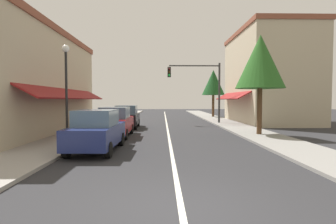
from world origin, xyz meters
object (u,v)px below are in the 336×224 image
object	(u,v)px
parked_car_nearest_left	(97,131)
traffic_signal_mast_arm	(201,82)
parked_car_second_left	(115,122)
parked_car_third_left	(127,117)
tree_right_near	(260,62)
tree_right_far	(213,83)
street_lamp_left_near	(66,78)

from	to	relation	value
parked_car_nearest_left	traffic_signal_mast_arm	world-z (taller)	traffic_signal_mast_arm
parked_car_second_left	traffic_signal_mast_arm	size ratio (longest dim) A/B	0.74
parked_car_nearest_left	parked_car_third_left	bearing A→B (deg)	91.26
tree_right_near	tree_right_far	xyz separation A→B (m)	(0.43, 16.78, -0.14)
parked_car_nearest_left	street_lamp_left_near	bearing A→B (deg)	136.75
parked_car_nearest_left	traffic_signal_mast_arm	bearing A→B (deg)	64.77
parked_car_third_left	street_lamp_left_near	bearing A→B (deg)	-105.87
street_lamp_left_near	tree_right_near	xyz separation A→B (m)	(10.63, 2.66, 1.18)
parked_car_nearest_left	tree_right_near	size ratio (longest dim) A/B	0.68
parked_car_second_left	street_lamp_left_near	size ratio (longest dim) A/B	0.84
parked_car_second_left	parked_car_third_left	size ratio (longest dim) A/B	0.99
parked_car_second_left	parked_car_third_left	world-z (taller)	same
parked_car_second_left	traffic_signal_mast_arm	bearing A→B (deg)	52.39
parked_car_nearest_left	street_lamp_left_near	world-z (taller)	street_lamp_left_near
parked_car_nearest_left	street_lamp_left_near	xyz separation A→B (m)	(-1.96, 1.93, 2.40)
tree_right_far	parked_car_nearest_left	bearing A→B (deg)	-113.07
tree_right_near	tree_right_far	distance (m)	16.78
parked_car_third_left	street_lamp_left_near	distance (m)	8.03
parked_car_third_left	traffic_signal_mast_arm	bearing A→B (deg)	26.61
traffic_signal_mast_arm	tree_right_far	size ratio (longest dim) A/B	0.94
tree_right_near	traffic_signal_mast_arm	bearing A→B (deg)	106.39
parked_car_second_left	parked_car_third_left	xyz separation A→B (m)	(0.02, 4.88, 0.00)
parked_car_nearest_left	parked_car_second_left	world-z (taller)	same
parked_car_third_left	tree_right_near	xyz separation A→B (m)	(8.66, -4.75, 3.59)
tree_right_near	street_lamp_left_near	bearing A→B (deg)	-165.95
parked_car_nearest_left	traffic_signal_mast_arm	distance (m)	14.41
street_lamp_left_near	tree_right_near	bearing A→B (deg)	14.05
parked_car_second_left	street_lamp_left_near	bearing A→B (deg)	-127.46
tree_right_near	tree_right_far	world-z (taller)	tree_right_near
parked_car_second_left	traffic_signal_mast_arm	world-z (taller)	traffic_signal_mast_arm
parked_car_nearest_left	parked_car_third_left	distance (m)	9.33
parked_car_nearest_left	street_lamp_left_near	size ratio (longest dim) A/B	0.85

